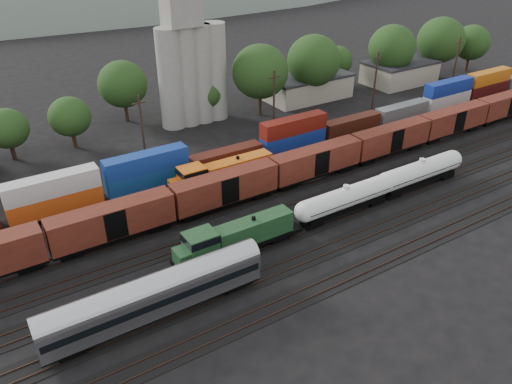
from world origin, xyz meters
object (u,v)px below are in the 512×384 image
orange_locomotive (220,174)px  grain_silo (191,64)px  tank_car_a (345,199)px  passenger_coach (155,294)px  green_locomotive (233,238)px

orange_locomotive → grain_silo: size_ratio=0.61×
tank_car_a → passenger_coach: bearing=-170.1°
passenger_coach → orange_locomotive: passenger_coach is taller
tank_car_a → orange_locomotive: 18.29m
green_locomotive → grain_silo: grain_silo is taller
tank_car_a → passenger_coach: size_ratio=0.71×
passenger_coach → grain_silo: (26.70, 46.00, 8.13)m
tank_car_a → passenger_coach: passenger_coach is taller
grain_silo → passenger_coach: bearing=-120.1°
orange_locomotive → green_locomotive: bearing=-113.7°
orange_locomotive → grain_silo: grain_silo is taller
grain_silo → tank_car_a: bearing=-87.5°
green_locomotive → orange_locomotive: (6.58, 15.00, 0.02)m
orange_locomotive → tank_car_a: bearing=-55.1°
tank_car_a → green_locomotive: bearing=180.0°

